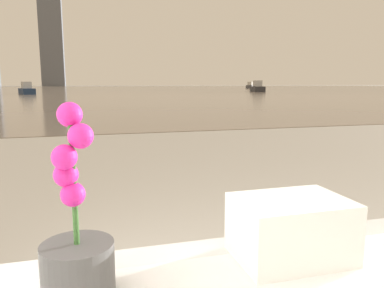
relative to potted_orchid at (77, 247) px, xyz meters
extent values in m
cylinder|color=#4C4C4C|center=(0.00, 0.00, -0.05)|extent=(0.16, 0.16, 0.12)
cylinder|color=#38662D|center=(0.00, 0.00, 0.15)|extent=(0.01, 0.01, 0.27)
sphere|color=#DB238E|center=(0.00, 0.01, 0.28)|extent=(0.05, 0.05, 0.05)
sphere|color=#DB238E|center=(0.02, -0.01, 0.24)|extent=(0.05, 0.05, 0.05)
sphere|color=#DB238E|center=(-0.01, -0.01, 0.20)|extent=(0.05, 0.05, 0.05)
sphere|color=#DB238E|center=(-0.01, 0.01, 0.16)|extent=(0.05, 0.05, 0.05)
sphere|color=#DB238E|center=(0.00, 0.00, 0.12)|extent=(0.05, 0.05, 0.05)
cube|color=white|center=(0.53, 0.04, -0.09)|extent=(0.29, 0.21, 0.04)
cube|color=white|center=(0.53, 0.04, -0.05)|extent=(0.29, 0.21, 0.04)
cube|color=white|center=(0.53, 0.04, -0.01)|extent=(0.29, 0.21, 0.04)
cube|color=white|center=(0.53, 0.04, 0.03)|extent=(0.29, 0.21, 0.04)
cube|color=gray|center=(0.62, 61.21, -0.59)|extent=(180.00, 110.00, 0.01)
cube|color=#2D2D33|center=(18.22, 36.77, -0.30)|extent=(1.91, 3.40, 0.56)
cube|color=silver|center=(18.22, 36.77, 0.30)|extent=(1.09, 1.38, 0.64)
cube|color=#4C4C51|center=(29.38, 62.99, -0.31)|extent=(2.56, 3.20, 0.54)
cube|color=silver|center=(29.38, 62.99, 0.27)|extent=(1.28, 1.40, 0.62)
cube|color=navy|center=(-4.57, 33.41, -0.34)|extent=(1.70, 2.94, 0.49)
cube|color=silver|center=(-4.57, 33.41, 0.18)|extent=(0.96, 1.20, 0.56)
camera|label=1|loc=(0.03, -0.79, 0.35)|focal=35.00mm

